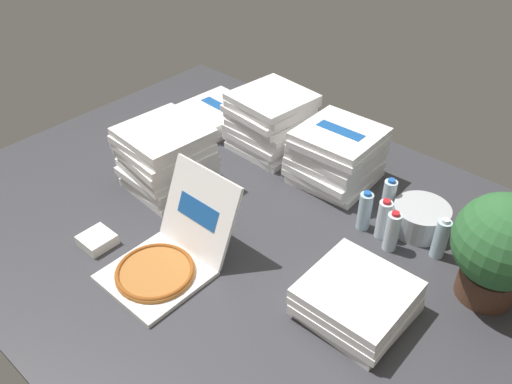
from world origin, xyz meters
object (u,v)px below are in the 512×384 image
(pizza_stack_left_near, at_px, (271,121))
(napkin_pile, at_px, (97,240))
(potted_plant, at_px, (501,246))
(ice_bucket, at_px, (420,218))
(pizza_stack_left_far, at_px, (356,300))
(pizza_stack_right_far, at_px, (218,113))
(water_bottle_1, at_px, (383,219))
(water_bottle_2, at_px, (388,198))
(open_pizza_box, at_px, (167,256))
(water_bottle_4, at_px, (441,238))
(water_bottle_3, at_px, (392,231))
(water_bottle_0, at_px, (365,211))
(pizza_stack_right_near, at_px, (166,158))
(pizza_stack_left_mid, at_px, (336,155))

(pizza_stack_left_near, relative_size, napkin_pile, 3.16)
(pizza_stack_left_near, xyz_separation_m, potted_plant, (1.48, -0.29, 0.11))
(ice_bucket, xyz_separation_m, potted_plant, (0.42, -0.20, 0.22))
(pizza_stack_left_far, bearing_deg, pizza_stack_right_far, 154.42)
(water_bottle_1, bearing_deg, water_bottle_2, 113.03)
(open_pizza_box, bearing_deg, water_bottle_2, 61.89)
(water_bottle_4, height_order, potted_plant, potted_plant)
(pizza_stack_left_far, distance_m, napkin_pile, 1.26)
(open_pizza_box, height_order, pizza_stack_left_near, open_pizza_box)
(pizza_stack_left_near, height_order, water_bottle_2, pizza_stack_left_near)
(pizza_stack_left_far, xyz_separation_m, water_bottle_4, (0.10, 0.55, 0.03))
(pizza_stack_right_far, bearing_deg, pizza_stack_left_far, -25.58)
(water_bottle_3, xyz_separation_m, napkin_pile, (-1.06, -0.92, -0.08))
(water_bottle_0, bearing_deg, water_bottle_2, 78.97)
(water_bottle_3, relative_size, water_bottle_4, 1.00)
(pizza_stack_right_near, xyz_separation_m, pizza_stack_left_mid, (0.65, 0.66, -0.02))
(potted_plant, bearing_deg, open_pizza_box, -144.49)
(pizza_stack_left_far, relative_size, potted_plant, 0.84)
(open_pizza_box, height_order, potted_plant, potted_plant)
(water_bottle_0, distance_m, potted_plant, 0.66)
(pizza_stack_right_near, height_order, napkin_pile, pizza_stack_right_near)
(pizza_stack_left_mid, height_order, water_bottle_4, pizza_stack_left_mid)
(ice_bucket, height_order, napkin_pile, ice_bucket)
(potted_plant, bearing_deg, water_bottle_4, 161.40)
(pizza_stack_right_far, distance_m, napkin_pile, 1.30)
(pizza_stack_left_mid, distance_m, ice_bucket, 0.58)
(pizza_stack_left_near, distance_m, pizza_stack_left_mid, 0.49)
(pizza_stack_right_near, relative_size, potted_plant, 0.94)
(pizza_stack_right_far, xyz_separation_m, water_bottle_0, (1.30, -0.27, 0.05))
(pizza_stack_right_near, xyz_separation_m, water_bottle_3, (1.18, 0.37, -0.07))
(pizza_stack_left_near, distance_m, ice_bucket, 1.07)
(pizza_stack_left_near, relative_size, water_bottle_1, 2.12)
(napkin_pile, bearing_deg, potted_plant, 31.71)
(pizza_stack_right_near, xyz_separation_m, water_bottle_4, (1.37, 0.48, -0.07))
(water_bottle_0, bearing_deg, napkin_pile, -132.52)
(pizza_stack_right_far, bearing_deg, napkin_pile, -71.36)
(pizza_stack_right_far, height_order, water_bottle_1, water_bottle_1)
(pizza_stack_left_mid, relative_size, water_bottle_2, 2.03)
(pizza_stack_right_near, bearing_deg, potted_plant, 13.32)
(pizza_stack_right_far, height_order, water_bottle_3, water_bottle_3)
(pizza_stack_left_far, height_order, water_bottle_0, water_bottle_0)
(water_bottle_0, distance_m, water_bottle_2, 0.17)
(pizza_stack_left_near, relative_size, pizza_stack_left_far, 1.09)
(pizza_stack_left_near, height_order, water_bottle_3, pizza_stack_left_near)
(open_pizza_box, bearing_deg, water_bottle_0, 58.93)
(pizza_stack_left_mid, bearing_deg, potted_plant, -15.38)
(water_bottle_2, bearing_deg, water_bottle_3, -55.72)
(ice_bucket, bearing_deg, water_bottle_0, -140.62)
(pizza_stack_right_near, relative_size, water_bottle_0, 2.19)
(pizza_stack_left_far, bearing_deg, water_bottle_3, 102.34)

